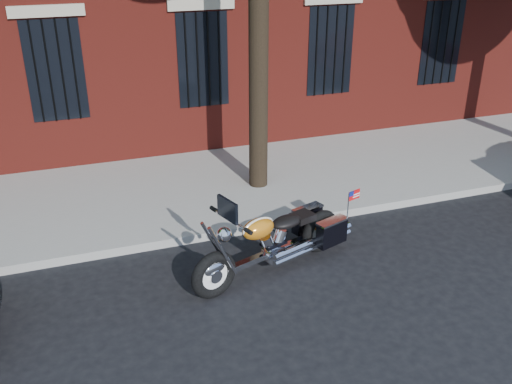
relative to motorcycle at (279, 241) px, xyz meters
name	(u,v)px	position (x,y,z in m)	size (l,w,h in m)	color
ground	(290,271)	(0.16, -0.10, -0.50)	(120.00, 120.00, 0.00)	black
curb	(260,226)	(0.16, 1.28, -0.42)	(40.00, 0.16, 0.15)	gray
sidewalk	(229,184)	(0.16, 3.16, -0.42)	(40.00, 3.60, 0.15)	gray
motorcycle	(279,241)	(0.00, 0.00, 0.00)	(2.89, 1.39, 1.47)	black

